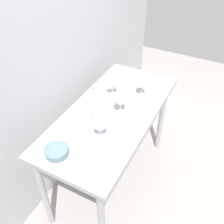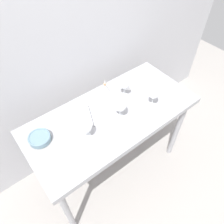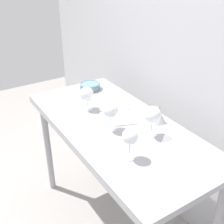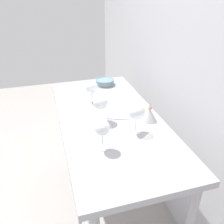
# 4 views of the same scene
# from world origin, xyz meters

# --- Properties ---
(ground_plane) EXTENTS (6.00, 6.00, 0.00)m
(ground_plane) POSITION_xyz_m (0.00, 0.00, 0.00)
(ground_plane) COLOR #9D9893
(back_wall) EXTENTS (3.80, 0.04, 2.60)m
(back_wall) POSITION_xyz_m (0.00, 0.49, 1.30)
(back_wall) COLOR #B7B7BC
(back_wall) RESTS_ON ground_plane
(steel_counter) EXTENTS (1.40, 0.65, 0.90)m
(steel_counter) POSITION_xyz_m (0.00, -0.01, 0.79)
(steel_counter) COLOR #9B9BA0
(steel_counter) RESTS_ON ground_plane
(wine_glass_far_right) EXTENTS (0.10, 0.10, 0.19)m
(wine_glass_far_right) POSITION_xyz_m (0.21, 0.10, 1.03)
(wine_glass_far_right) COLOR white
(wine_glass_far_right) RESTS_ON steel_counter
(wine_glass_near_left) EXTENTS (0.09, 0.09, 0.16)m
(wine_glass_near_left) POSITION_xyz_m (-0.28, -0.06, 1.01)
(wine_glass_near_left) COLOR white
(wine_glass_near_left) RESTS_ON steel_counter
(wine_glass_near_center) EXTENTS (0.10, 0.10, 0.18)m
(wine_glass_near_center) POSITION_xyz_m (0.03, -0.07, 1.03)
(wine_glass_near_center) COLOR white
(wine_glass_near_center) RESTS_ON steel_counter
(wine_glass_near_right) EXTENTS (0.08, 0.08, 0.17)m
(wine_glass_near_right) POSITION_xyz_m (0.31, -0.13, 1.03)
(wine_glass_near_right) COLOR white
(wine_glass_near_right) RESTS_ON steel_counter
(open_notebook) EXTENTS (0.43, 0.34, 0.01)m
(open_notebook) POSITION_xyz_m (-0.14, 0.08, 0.90)
(open_notebook) COLOR white
(open_notebook) RESTS_ON steel_counter
(tasting_sheet_upper) EXTENTS (0.28, 0.31, 0.00)m
(tasting_sheet_upper) POSITION_xyz_m (0.36, 0.14, 0.90)
(tasting_sheet_upper) COLOR white
(tasting_sheet_upper) RESTS_ON steel_counter
(tasting_bowl) EXTENTS (0.16, 0.16, 0.05)m
(tasting_bowl) POSITION_xyz_m (-0.56, 0.11, 0.93)
(tasting_bowl) COLOR #DBCC66
(tasting_bowl) RESTS_ON steel_counter
(decanter_funnel) EXTENTS (0.10, 0.10, 0.14)m
(decanter_funnel) POSITION_xyz_m (0.11, 0.23, 0.94)
(decanter_funnel) COLOR #B7B7B7
(decanter_funnel) RESTS_ON steel_counter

